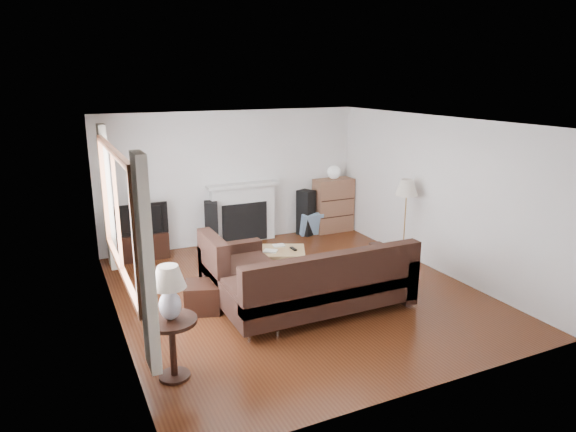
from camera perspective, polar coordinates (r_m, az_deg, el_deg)
name	(u,v)px	position (r m, az deg, el deg)	size (l,w,h in m)	color
room	(297,211)	(7.26, 1.01, 0.58)	(5.10, 5.60, 2.54)	#502511
window	(117,212)	(6.33, -18.46, 0.39)	(0.12, 2.74, 1.54)	#965837
curtain_near	(146,265)	(4.94, -15.48, -5.30)	(0.10, 0.35, 2.10)	beige
curtain_far	(107,198)	(7.84, -19.42, 1.93)	(0.10, 0.35, 2.10)	beige
fireplace	(243,213)	(9.84, -5.01, 0.37)	(1.40, 0.26, 1.15)	white
tv_stand	(141,246)	(9.35, -16.05, -3.19)	(0.92, 0.41, 0.46)	black
television	(139,218)	(9.20, -16.27, -0.22)	(0.95, 0.12, 0.55)	black
speaker_left	(211,225)	(9.60, -8.50, -0.98)	(0.24, 0.29, 0.88)	black
speaker_right	(306,213)	(10.28, 1.99, 0.37)	(0.25, 0.30, 0.91)	black
bookshelf	(333,205)	(10.55, 5.04, 1.22)	(0.79, 0.38, 1.09)	brown
globe_lamp	(334,172)	(10.41, 5.13, 4.86)	(0.27, 0.27, 0.27)	white
sectional_sofa	(320,281)	(6.93, 3.58, -7.20)	(2.76, 2.02, 0.89)	black
coffee_table	(268,263)	(8.19, -2.19, -5.24)	(1.15, 0.63, 0.45)	#A37E4E
footstool	(203,297)	(7.14, -9.47, -8.87)	(0.46, 0.46, 0.39)	black
floor_lamp	(405,222)	(8.87, 12.85, -0.61)	(0.37, 0.37, 1.45)	#BA8640
side_table	(173,349)	(5.67, -12.67, -14.17)	(0.54, 0.54, 0.67)	black
table_lamp	(169,293)	(5.39, -13.05, -8.36)	(0.36, 0.36, 0.58)	silver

